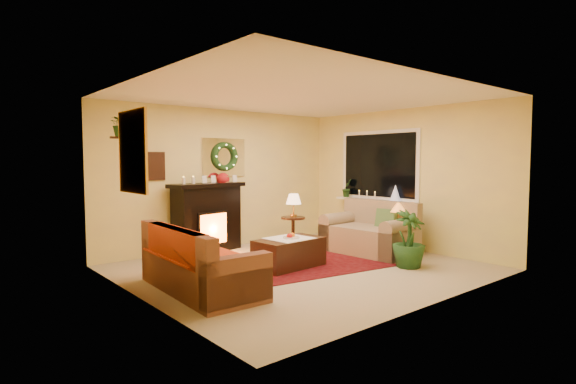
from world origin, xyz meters
TOP-DOWN VIEW (x-y plane):
  - floor at (0.00, 0.00)m, footprint 5.00×5.00m
  - ceiling at (0.00, 0.00)m, footprint 5.00×5.00m
  - wall_back at (0.00, 2.25)m, footprint 5.00×5.00m
  - wall_front at (0.00, -2.25)m, footprint 5.00×5.00m
  - wall_left at (-2.50, 0.00)m, footprint 4.50×4.50m
  - wall_right at (2.50, 0.00)m, footprint 4.50×4.50m
  - area_rug at (0.27, 0.17)m, footprint 2.54×2.06m
  - sofa at (-1.76, -0.05)m, footprint 0.93×1.96m
  - red_throw at (-1.78, 0.08)m, footprint 0.86×1.40m
  - fireplace at (-0.49, 2.04)m, footprint 1.32×0.60m
  - poinsettia at (-0.13, 2.06)m, footprint 0.24×0.24m
  - mantel_candle_a at (-0.95, 2.02)m, footprint 0.06×0.06m
  - mantel_candle_b at (-0.76, 2.02)m, footprint 0.06×0.06m
  - mantel_mirror at (0.00, 2.23)m, footprint 0.92×0.02m
  - wreath at (0.00, 2.19)m, footprint 0.55×0.11m
  - wall_art at (-1.35, 2.23)m, footprint 0.32×0.03m
  - gold_mirror at (-2.48, 0.30)m, footprint 0.03×0.84m
  - hanging_plant at (-2.34, 1.05)m, footprint 0.33×0.28m
  - loveseat at (1.64, 0.09)m, footprint 1.01×1.64m
  - window_frame at (2.48, 0.55)m, footprint 0.03×1.86m
  - window_glass at (2.47, 0.55)m, footprint 0.02×1.70m
  - window_sill at (2.38, 0.55)m, footprint 0.22×1.86m
  - mini_tree at (2.39, 0.08)m, footprint 0.20×0.20m
  - sill_plant at (2.36, 1.27)m, footprint 0.27×0.21m
  - side_table_round at (0.92, 1.30)m, footprint 0.54×0.54m
  - lamp_cream at (0.93, 1.30)m, footprint 0.29×0.29m
  - end_table_square at (1.92, -0.35)m, footprint 0.58×0.58m
  - lamp_tiffany at (1.91, -0.35)m, footprint 0.28×0.28m
  - coffee_table at (-0.14, 0.16)m, footprint 1.11×0.66m
  - fruit_bowl at (-0.11, 0.13)m, footprint 0.25×0.25m
  - floor_palm at (1.28, -1.01)m, footprint 1.59×1.59m

SIDE VIEW (x-z plane):
  - floor at x=0.00m, z-range 0.00..0.00m
  - area_rug at x=0.27m, z-range 0.00..0.01m
  - coffee_table at x=-0.14m, z-range -0.01..0.43m
  - end_table_square at x=1.92m, z-range -0.01..0.55m
  - side_table_round at x=0.92m, z-range 0.03..0.62m
  - loveseat at x=1.64m, z-range -0.04..0.88m
  - sofa at x=-1.76m, z-range 0.02..0.84m
  - floor_palm at x=1.28m, z-range -0.87..1.77m
  - fruit_bowl at x=-0.11m, z-range 0.42..0.48m
  - red_throw at x=-1.78m, z-range 0.44..0.47m
  - fireplace at x=-0.49m, z-range -0.03..1.13m
  - lamp_tiffany at x=1.91m, z-range 0.54..0.95m
  - window_sill at x=2.38m, z-range 0.85..0.89m
  - lamp_cream at x=0.93m, z-range 0.66..1.10m
  - mini_tree at x=2.39m, z-range 0.89..1.19m
  - sill_plant at x=2.36m, z-range 0.84..1.33m
  - mantel_candle_a at x=-0.95m, z-range 1.17..1.35m
  - mantel_candle_b at x=-0.76m, z-range 1.16..1.36m
  - wall_back at x=0.00m, z-range 1.30..1.30m
  - wall_front at x=0.00m, z-range 1.30..1.30m
  - wall_left at x=-2.50m, z-range 1.30..1.30m
  - wall_right at x=2.50m, z-range 1.30..1.30m
  - poinsettia at x=-0.13m, z-range 1.18..1.42m
  - wall_art at x=-1.35m, z-range 1.31..1.79m
  - window_frame at x=2.48m, z-range 0.87..2.23m
  - window_glass at x=2.47m, z-range 0.94..2.16m
  - mantel_mirror at x=0.00m, z-range 1.34..2.06m
  - wreath at x=0.00m, z-range 1.44..2.00m
  - gold_mirror at x=-2.48m, z-range 1.25..2.25m
  - hanging_plant at x=-2.34m, z-range 1.79..2.15m
  - ceiling at x=0.00m, z-range 2.60..2.60m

